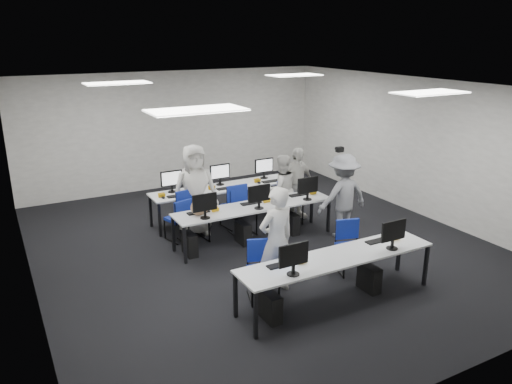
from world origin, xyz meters
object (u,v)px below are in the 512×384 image
desk_front (337,259)px  student_2 (195,190)px  student_0 (276,240)px  chair_6 (234,214)px  chair_0 (263,281)px  student_1 (281,189)px  chair_5 (179,227)px  desk_mid (254,208)px  chair_3 (242,219)px  chair_2 (193,226)px  chair_7 (282,204)px  chair_4 (290,210)px  student_3 (297,184)px  photographer (343,196)px  chair_1 (350,256)px

desk_front → student_2: (-0.85, 3.52, 0.24)m
student_0 → desk_front: bearing=126.8°
chair_6 → chair_0: bearing=-114.3°
chair_0 → chair_6: 3.05m
student_1 → chair_5: bearing=3.1°
desk_mid → chair_3: 0.62m
chair_2 → student_0: student_0 is taller
chair_7 → student_1: (-0.24, -0.35, 0.47)m
chair_4 → chair_7: 0.42m
desk_mid → student_2: bearing=132.7°
chair_4 → chair_5: bearing=-178.1°
student_3 → chair_2: bearing=170.8°
chair_2 → photographer: size_ratio=0.58×
chair_1 → student_0: 1.56m
chair_3 → student_0: 2.53m
chair_0 → chair_1: (1.75, 0.09, -0.01)m
student_0 → chair_3: bearing=-110.7°
chair_5 → desk_front: bearing=-84.2°
student_1 → desk_mid: bearing=39.3°
desk_front → chair_1: 1.12m
chair_0 → chair_5: (-0.32, 2.79, -0.02)m
chair_1 → student_3: student_3 is taller
chair_5 → chair_4: bearing=-20.4°
chair_0 → chair_2: size_ratio=0.92×
desk_front → chair_3: (-0.04, 3.09, -0.38)m
desk_front → chair_7: size_ratio=3.66×
desk_front → chair_1: size_ratio=3.64×
chair_3 → chair_2: bearing=174.7°
desk_front → chair_3: chair_3 is taller
student_2 → chair_7: bearing=6.7°
chair_6 → chair_7: bearing=-3.3°
photographer → chair_6: bearing=-40.0°
chair_5 → student_2: (0.42, 0.15, 0.65)m
chair_5 → chair_6: 1.26m
desk_mid → chair_0: size_ratio=3.53×
chair_7 → chair_4: bearing=-90.7°
chair_3 → chair_7: chair_3 is taller
chair_4 → chair_7: chair_4 is taller
chair_3 → student_2: 1.11m
chair_0 → photographer: (2.60, 1.42, 0.55)m
chair_0 → student_2: 3.01m
desk_front → chair_4: bearing=69.8°
student_3 → desk_front: bearing=-124.5°
student_1 → photographer: size_ratio=0.89×
chair_4 → desk_front: bearing=-102.7°
chair_2 → desk_front: bearing=-78.7°
chair_7 → photographer: (0.45, -1.55, 0.56)m
chair_1 → student_0: student_0 is taller
student_0 → desk_mid: bearing=-115.2°
chair_5 → student_0: 2.81m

